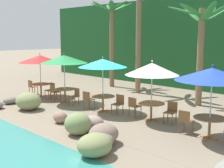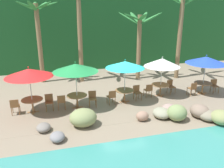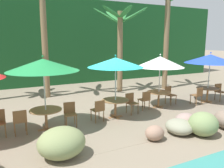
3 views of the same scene
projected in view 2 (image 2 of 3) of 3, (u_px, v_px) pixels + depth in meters
The scene contains 28 objects.
ground_plane at pixel (122, 102), 13.69m from camera, with size 120.00×120.00×0.00m, color gray.
terrace_deck at pixel (122, 101), 13.68m from camera, with size 18.00×5.20×0.01m.
foliage_backdrop at pixel (92, 34), 20.98m from camera, with size 28.00×2.40×6.00m.
rock_seawall at pixel (175, 113), 11.47m from camera, with size 13.55×2.69×0.83m.
umbrella_red at pixel (29, 73), 11.61m from camera, with size 2.40×2.40×2.50m.
dining_table_red at pixel (32, 101), 12.10m from camera, with size 1.10×1.10×0.74m.
chair_red_seaward at pixel (49, 101), 12.44m from camera, with size 0.42×0.43×0.87m.
chair_red_inland at pixel (15, 106), 11.84m from camera, with size 0.42×0.43×0.87m.
umbrella_green at pixel (75, 68), 12.13m from camera, with size 2.41×2.41×2.61m.
dining_table_green at pixel (77, 97), 12.66m from camera, with size 1.10×1.10×0.74m.
chair_green_seaward at pixel (92, 98), 12.91m from camera, with size 0.46×0.47×0.87m.
chair_green_inland at pixel (61, 101), 12.40m from camera, with size 0.42×0.43×0.87m.
umbrella_teal at pixel (125, 65), 12.93m from camera, with size 2.21×2.21×2.56m.
dining_table_teal at pixel (125, 92), 13.44m from camera, with size 1.10×1.10×0.74m.
chair_teal_seaward at pixel (137, 91), 13.84m from camera, with size 0.46×0.46×0.87m.
chair_teal_inland at pixel (112, 96), 13.09m from camera, with size 0.47×0.48×0.87m.
umbrella_white at pixel (162, 62), 13.94m from camera, with size 2.18×2.18×2.50m.
dining_table_white at pixel (160, 86), 14.42m from camera, with size 1.10×1.10×0.74m.
chair_white_seaward at pixel (171, 86), 14.85m from camera, with size 0.48×0.48×0.87m.
chair_white_inland at pixel (149, 90), 14.14m from camera, with size 0.43×0.43×0.87m.
umbrella_blue at pixel (206, 60), 14.24m from camera, with size 2.48×2.48×2.54m.
dining_table_blue at pixel (203, 85), 14.75m from camera, with size 1.10×1.10×0.74m.
chair_blue_seaward at pixel (214, 85), 14.98m from camera, with size 0.47×0.48×0.87m.
chair_blue_inland at pixel (193, 88), 14.43m from camera, with size 0.45×0.46×0.87m.
palm_tree_nearest at pixel (38, 28), 16.09m from camera, with size 2.81×2.89×5.74m.
palm_tree_second at pixel (79, 18), 16.03m from camera, with size 3.71×3.42×6.87m.
palm_tree_third at pixel (140, 33), 17.06m from camera, with size 3.21×3.33×5.01m.
palm_tree_fourth at pixel (181, 20), 16.96m from camera, with size 3.82×3.68×6.51m.
Camera 2 is at (-3.90, -12.06, 5.29)m, focal length 37.13 mm.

